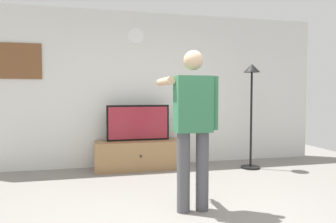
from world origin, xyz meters
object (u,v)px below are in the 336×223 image
Objects in this scene: television at (138,123)px; wall_clock at (136,36)px; tv_stand at (139,155)px; framed_picture at (19,61)px; floor_lamp at (252,94)px; person_standing_nearer_lamp at (193,121)px.

television is 3.89× the size of wall_clock.
television is (0.00, 0.05, 0.54)m from tv_stand.
television is 2.16m from framed_picture.
tv_stand is at bearing -90.00° from wall_clock.
floor_lamp reaches higher than person_standing_nearer_lamp.
wall_clock is 2.23m from floor_lamp.
framed_picture is at bearing 179.85° from wall_clock.
television is 2.09m from person_standing_nearer_lamp.
framed_picture reaches higher than floor_lamp.
person_standing_nearer_lamp is (0.30, -2.30, -1.30)m from wall_clock.
floor_lamp is (3.76, -0.67, -0.53)m from framed_picture.
floor_lamp is 2.28m from person_standing_nearer_lamp.
tv_stand is 2.46m from framed_picture.
wall_clock is (-0.00, 0.24, 1.50)m from television.
person_standing_nearer_lamp is (2.19, -2.30, -0.82)m from framed_picture.
wall_clock reaches higher than person_standing_nearer_lamp.
framed_picture reaches higher than person_standing_nearer_lamp.
television reaches higher than tv_stand.
floor_lamp is at bearing -12.72° from television.
framed_picture is (-1.89, 0.25, 1.02)m from television.
person_standing_nearer_lamp is at bearing -81.65° from television.
tv_stand is at bearing -90.00° from television.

